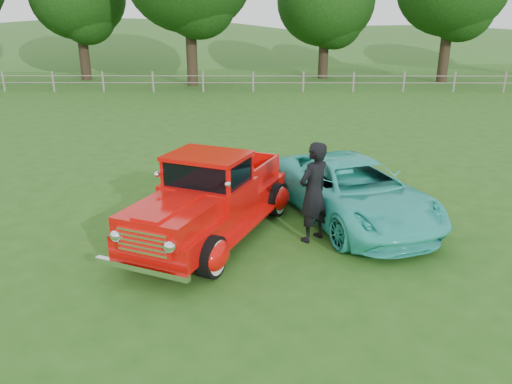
{
  "coord_description": "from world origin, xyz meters",
  "views": [
    {
      "loc": [
        0.4,
        -8.28,
        4.33
      ],
      "look_at": [
        0.33,
        1.2,
        0.97
      ],
      "focal_mm": 35.0,
      "sensor_mm": 36.0,
      "label": 1
    }
  ],
  "objects_px": {
    "tree_near_east": "(326,2)",
    "teal_sedan": "(353,190)",
    "man": "(314,192)",
    "red_pickup": "(210,200)"
  },
  "relations": [
    {
      "from": "tree_near_east",
      "to": "red_pickup",
      "type": "relative_size",
      "value": 1.58
    },
    {
      "from": "tree_near_east",
      "to": "teal_sedan",
      "type": "relative_size",
      "value": 1.71
    },
    {
      "from": "tree_near_east",
      "to": "teal_sedan",
      "type": "height_order",
      "value": "tree_near_east"
    },
    {
      "from": "teal_sedan",
      "to": "tree_near_east",
      "type": "bearing_deg",
      "value": 65.1
    },
    {
      "from": "teal_sedan",
      "to": "man",
      "type": "xyz_separation_m",
      "value": [
        -1.0,
        -1.12,
        0.35
      ]
    },
    {
      "from": "tree_near_east",
      "to": "teal_sedan",
      "type": "xyz_separation_m",
      "value": [
        -2.53,
        -26.84,
        -4.57
      ]
    },
    {
      "from": "red_pickup",
      "to": "teal_sedan",
      "type": "distance_m",
      "value": 3.22
    },
    {
      "from": "red_pickup",
      "to": "man",
      "type": "distance_m",
      "value": 2.09
    },
    {
      "from": "man",
      "to": "tree_near_east",
      "type": "bearing_deg",
      "value": -140.85
    },
    {
      "from": "tree_near_east",
      "to": "teal_sedan",
      "type": "bearing_deg",
      "value": -95.38
    }
  ]
}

